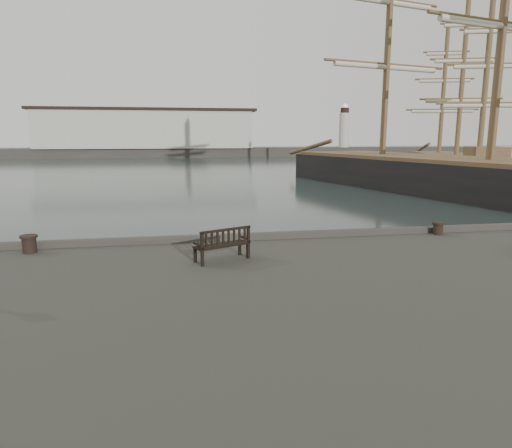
{
  "coord_description": "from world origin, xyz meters",
  "views": [
    {
      "loc": [
        -2.37,
        -13.54,
        4.66
      ],
      "look_at": [
        -0.02,
        -0.5,
        2.1
      ],
      "focal_mm": 32.0,
      "sensor_mm": 36.0,
      "label": 1
    }
  ],
  "objects_px": {
    "bench": "(222,250)",
    "tall_ship_far": "(455,170)",
    "bollard_left": "(29,244)",
    "bollard_right": "(438,228)",
    "tall_ship_main": "(487,187)"
  },
  "relations": [
    {
      "from": "bollard_left",
      "to": "tall_ship_main",
      "type": "xyz_separation_m",
      "value": [
        27.31,
        17.99,
        -0.98
      ]
    },
    {
      "from": "bollard_right",
      "to": "bench",
      "type": "bearing_deg",
      "value": -165.3
    },
    {
      "from": "bollard_right",
      "to": "tall_ship_main",
      "type": "distance_m",
      "value": 23.41
    },
    {
      "from": "tall_ship_main",
      "to": "tall_ship_far",
      "type": "xyz_separation_m",
      "value": [
        8.84,
        17.49,
        -0.07
      ]
    },
    {
      "from": "bollard_left",
      "to": "tall_ship_far",
      "type": "relative_size",
      "value": 0.02
    },
    {
      "from": "bench",
      "to": "tall_ship_main",
      "type": "xyz_separation_m",
      "value": [
        22.26,
        19.7,
        -1.0
      ]
    },
    {
      "from": "bench",
      "to": "tall_ship_far",
      "type": "height_order",
      "value": "tall_ship_far"
    },
    {
      "from": "bench",
      "to": "bollard_right",
      "type": "bearing_deg",
      "value": -9.51
    },
    {
      "from": "bench",
      "to": "bollard_left",
      "type": "relative_size",
      "value": 3.16
    },
    {
      "from": "bollard_left",
      "to": "tall_ship_far",
      "type": "xyz_separation_m",
      "value": [
        36.15,
        35.48,
        -1.05
      ]
    },
    {
      "from": "tall_ship_main",
      "to": "bollard_right",
      "type": "bearing_deg",
      "value": -144.33
    },
    {
      "from": "tall_ship_main",
      "to": "tall_ship_far",
      "type": "relative_size",
      "value": 1.67
    },
    {
      "from": "bench",
      "to": "tall_ship_far",
      "type": "relative_size",
      "value": 0.06
    },
    {
      "from": "tall_ship_far",
      "to": "bollard_left",
      "type": "bearing_deg",
      "value": -118.48
    },
    {
      "from": "bollard_right",
      "to": "tall_ship_far",
      "type": "xyz_separation_m",
      "value": [
        23.98,
        35.32,
        -1.01
      ]
    }
  ]
}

